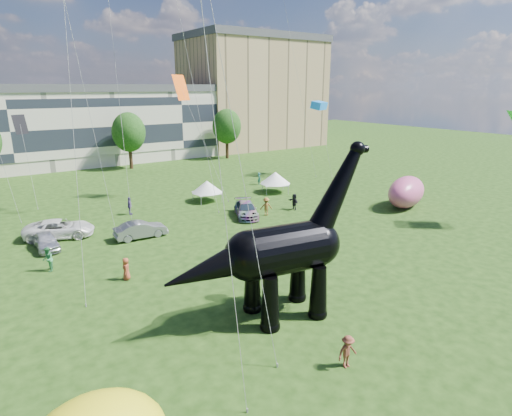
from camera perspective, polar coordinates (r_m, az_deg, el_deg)
ground at (r=23.95m, az=8.85°, el=-16.51°), size 220.00×220.00×0.00m
terrace_row at (r=76.94m, az=-30.30°, el=8.74°), size 78.00×11.00×12.00m
apartment_block at (r=96.17m, az=-0.39°, el=14.86°), size 28.00×18.00×22.00m
tree_mid_right at (r=71.26m, az=-16.64°, el=10.05°), size 5.20×5.20×9.44m
tree_far_right at (r=78.76m, az=-3.93°, el=11.16°), size 5.20×5.20×9.44m
dinosaur_sculpture at (r=23.88m, az=2.83°, el=-6.06°), size 12.49×4.15×10.16m
car_silver at (r=38.71m, az=-26.22°, el=-3.96°), size 1.65×4.08×1.39m
car_grey at (r=38.59m, az=-15.12°, el=-2.81°), size 4.58×1.81×1.48m
car_white at (r=41.10m, az=-24.75°, el=-2.52°), size 6.32×4.47×1.60m
car_dark at (r=43.30m, az=-1.33°, el=-0.23°), size 4.00×5.44×1.46m
gazebo_near at (r=49.29m, az=-6.56°, el=2.83°), size 3.79×3.79×2.41m
gazebo_far at (r=53.23m, az=2.58°, el=4.02°), size 4.91×4.91×2.57m
inflatable_pink at (r=49.43m, az=19.40°, el=2.04°), size 7.46×5.46×3.36m
visitors at (r=35.55m, az=-11.63°, el=-3.95°), size 48.87×34.98×1.89m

